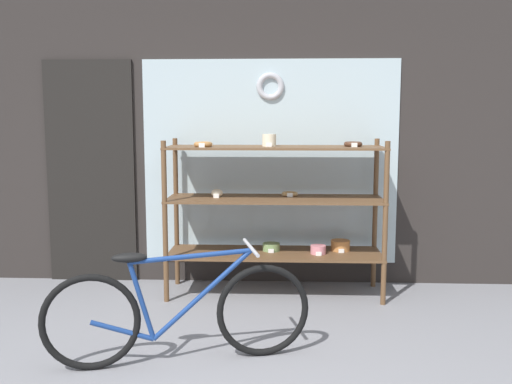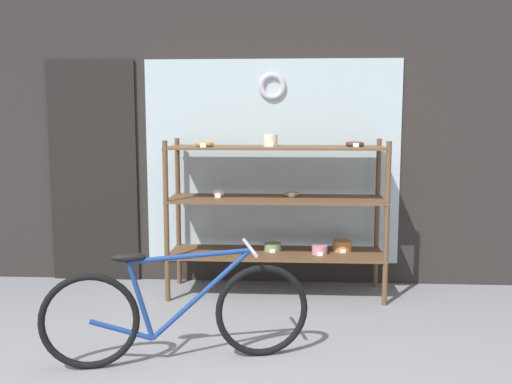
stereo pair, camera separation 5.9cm
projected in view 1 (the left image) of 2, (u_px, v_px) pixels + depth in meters
storefront_facade at (245, 117)px, 5.33m from camera, size 6.20×0.13×3.21m
display_case at (277, 203)px, 5.01m from camera, size 1.89×0.56×1.43m
bicycle at (178, 312)px, 3.64m from camera, size 1.68×0.57×0.75m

